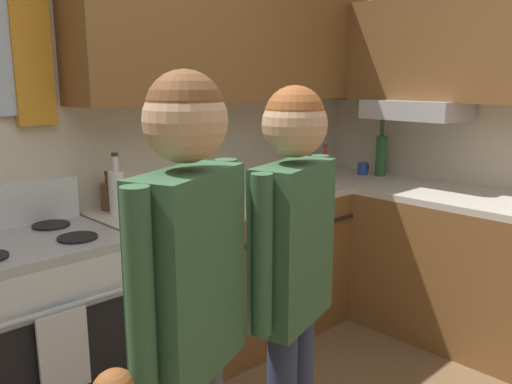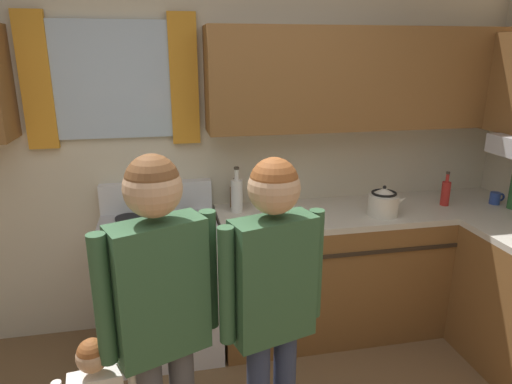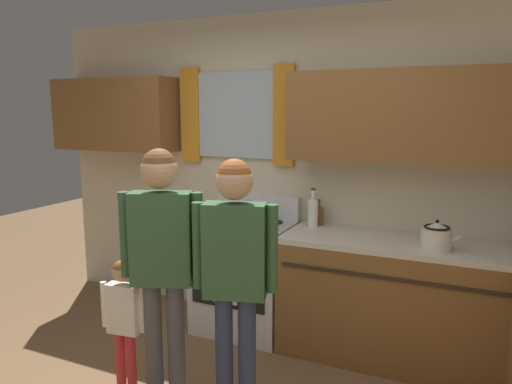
% 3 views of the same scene
% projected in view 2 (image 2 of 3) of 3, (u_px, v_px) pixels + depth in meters
% --- Properties ---
extents(back_wall_unit, '(4.60, 0.42, 2.60)m').
position_uv_depth(back_wall_unit, '(199.00, 124.00, 3.06)').
color(back_wall_unit, beige).
rests_on(back_wall_unit, ground).
extents(kitchen_counter_run, '(2.16, 2.12, 0.90)m').
position_uv_depth(kitchen_counter_run, '(443.00, 292.00, 2.97)').
color(kitchen_counter_run, brown).
rests_on(kitchen_counter_run, ground).
extents(stove_oven, '(0.75, 0.67, 1.10)m').
position_uv_depth(stove_oven, '(162.00, 285.00, 3.04)').
color(stove_oven, silver).
rests_on(stove_oven, ground).
extents(bottle_sauce_red, '(0.06, 0.06, 0.25)m').
position_uv_depth(bottle_sauce_red, '(446.00, 193.00, 3.24)').
color(bottle_sauce_red, red).
rests_on(bottle_sauce_red, kitchen_counter_run).
extents(bottle_milk_white, '(0.08, 0.08, 0.31)m').
position_uv_depth(bottle_milk_white, '(237.00, 195.00, 3.10)').
color(bottle_milk_white, white).
rests_on(bottle_milk_white, kitchen_counter_run).
extents(bottle_squat_brown, '(0.08, 0.08, 0.21)m').
position_uv_depth(bottle_squat_brown, '(236.00, 196.00, 3.21)').
color(bottle_squat_brown, brown).
rests_on(bottle_squat_brown, kitchen_counter_run).
extents(mug_cobalt_blue, '(0.11, 0.07, 0.08)m').
position_uv_depth(mug_cobalt_blue, '(496.00, 198.00, 3.28)').
color(mug_cobalt_blue, '#2D479E').
rests_on(mug_cobalt_blue, kitchen_counter_run).
extents(stovetop_kettle, '(0.27, 0.20, 0.21)m').
position_uv_depth(stovetop_kettle, '(384.00, 202.00, 3.04)').
color(stovetop_kettle, silver).
rests_on(stovetop_kettle, kitchen_counter_run).
extents(adult_holding_child, '(0.47, 0.28, 1.60)m').
position_uv_depth(adult_holding_child, '(161.00, 303.00, 1.78)').
color(adult_holding_child, '#4C4C51').
rests_on(adult_holding_child, ground).
extents(adult_in_plaid, '(0.47, 0.24, 1.56)m').
position_uv_depth(adult_in_plaid, '(273.00, 292.00, 1.93)').
color(adult_in_plaid, '#2D3856').
rests_on(adult_in_plaid, ground).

